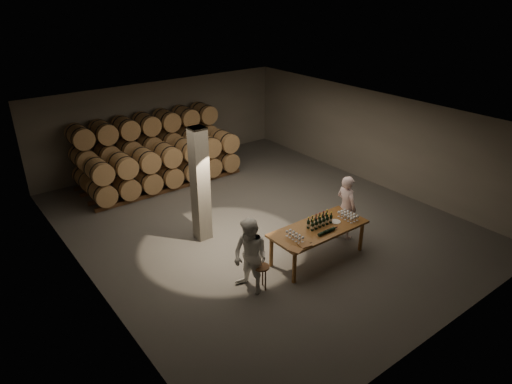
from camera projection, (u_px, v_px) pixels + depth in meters
room at (200, 185)px, 12.14m from camera, size 12.00×12.00×12.00m
tasting_table at (318, 231)px, 11.53m from camera, size 2.60×1.10×0.90m
barrel_stack_back at (149, 144)px, 16.37m from camera, size 5.48×0.95×2.31m
barrel_stack_front at (168, 165)px, 15.52m from camera, size 5.48×0.95×1.57m
bottle_cluster at (320, 222)px, 11.52m from camera, size 0.73×0.23×0.32m
lying_bottles at (327, 231)px, 11.21m from camera, size 0.64×0.09×0.09m
glass_cluster_left at (295, 235)px, 10.93m from camera, size 0.19×0.52×0.16m
glass_cluster_right at (348, 214)px, 11.86m from camera, size 0.30×0.52×0.16m
plate at (335, 222)px, 11.74m from camera, size 0.27×0.27×0.02m
notebook_near at (305, 245)px, 10.69m from camera, size 0.30×0.26×0.03m
notebook_corner at (295, 250)px, 10.51m from camera, size 0.33×0.37×0.03m
pen at (310, 243)px, 10.78m from camera, size 0.15×0.02×0.01m
stool at (262, 270)px, 10.49m from camera, size 0.37×0.37×0.61m
person_man at (346, 207)px, 12.48m from camera, size 0.46×0.68×1.83m
person_woman at (250, 257)px, 10.24m from camera, size 0.85×1.01×1.84m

